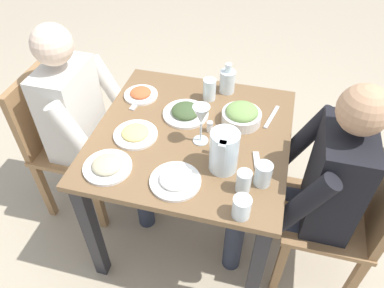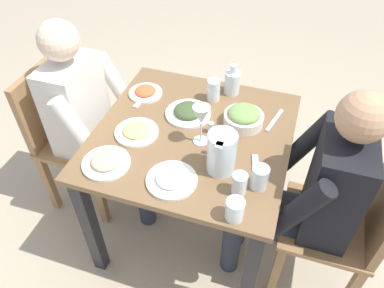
{
  "view_description": "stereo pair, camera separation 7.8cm",
  "coord_description": "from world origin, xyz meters",
  "px_view_note": "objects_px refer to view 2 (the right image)",
  "views": [
    {
      "loc": [
        -1.24,
        -0.32,
        1.9
      ],
      "look_at": [
        -0.06,
        -0.02,
        0.73
      ],
      "focal_mm": 34.83,
      "sensor_mm": 36.0,
      "label": 1
    },
    {
      "loc": [
        -1.22,
        -0.4,
        1.9
      ],
      "look_at": [
        -0.06,
        -0.02,
        0.73
      ],
      "focal_mm": 34.83,
      "sensor_mm": 36.0,
      "label": 2
    }
  ],
  "objects_px": {
    "plate_rice_curry": "(145,92)",
    "water_glass_center": "(239,184)",
    "salad_bowl": "(244,117)",
    "plate_dolmas": "(188,112)",
    "dining_table": "(193,152)",
    "diner_near": "(309,191)",
    "water_glass_by_pitcher": "(214,90)",
    "plate_fries": "(137,131)",
    "water_pitcher": "(222,152)",
    "oil_carafe": "(232,83)",
    "chair_near": "(348,223)",
    "wine_glass": "(201,117)",
    "diner_far": "(94,119)",
    "chair_far": "(67,132)",
    "plate_beans": "(106,162)",
    "plate_yoghurt": "(172,179)",
    "salt_shaker": "(211,127)",
    "water_glass_far_right": "(260,178)",
    "water_glass_near_left": "(235,210)"
  },
  "relations": [
    {
      "from": "plate_rice_curry",
      "to": "water_glass_center",
      "type": "xyz_separation_m",
      "value": [
        -0.49,
        -0.61,
        0.03
      ]
    },
    {
      "from": "salad_bowl",
      "to": "plate_dolmas",
      "type": "distance_m",
      "value": 0.27
    },
    {
      "from": "dining_table",
      "to": "plate_dolmas",
      "type": "relative_size",
      "value": 4.01
    },
    {
      "from": "diner_near",
      "to": "water_glass_by_pitcher",
      "type": "relative_size",
      "value": 10.34
    },
    {
      "from": "salad_bowl",
      "to": "plate_fries",
      "type": "relative_size",
      "value": 0.92
    },
    {
      "from": "water_pitcher",
      "to": "oil_carafe",
      "type": "bearing_deg",
      "value": 8.93
    },
    {
      "from": "chair_near",
      "to": "wine_glass",
      "type": "height_order",
      "value": "wine_glass"
    },
    {
      "from": "diner_far",
      "to": "plate_rice_curry",
      "type": "distance_m",
      "value": 0.3
    },
    {
      "from": "chair_far",
      "to": "plate_beans",
      "type": "bearing_deg",
      "value": -126.22
    },
    {
      "from": "chair_near",
      "to": "wine_glass",
      "type": "xyz_separation_m",
      "value": [
        0.05,
        0.71,
        0.38
      ]
    },
    {
      "from": "diner_far",
      "to": "plate_rice_curry",
      "type": "height_order",
      "value": "diner_far"
    },
    {
      "from": "water_glass_by_pitcher",
      "to": "plate_yoghurt",
      "type": "bearing_deg",
      "value": 179.09
    },
    {
      "from": "water_pitcher",
      "to": "salt_shaker",
      "type": "distance_m",
      "value": 0.24
    },
    {
      "from": "chair_far",
      "to": "water_pitcher",
      "type": "xyz_separation_m",
      "value": [
        -0.22,
        -0.94,
        0.34
      ]
    },
    {
      "from": "diner_near",
      "to": "water_glass_center",
      "type": "distance_m",
      "value": 0.36
    },
    {
      "from": "chair_near",
      "to": "diner_near",
      "type": "relative_size",
      "value": 0.75
    },
    {
      "from": "chair_far",
      "to": "water_glass_center",
      "type": "bearing_deg",
      "value": -107.03
    },
    {
      "from": "oil_carafe",
      "to": "chair_near",
      "type": "bearing_deg",
      "value": -124.86
    },
    {
      "from": "plate_dolmas",
      "to": "diner_near",
      "type": "bearing_deg",
      "value": -109.37
    },
    {
      "from": "diner_near",
      "to": "oil_carafe",
      "type": "distance_m",
      "value": 0.67
    },
    {
      "from": "water_glass_by_pitcher",
      "to": "wine_glass",
      "type": "xyz_separation_m",
      "value": [
        -0.32,
        -0.03,
        0.08
      ]
    },
    {
      "from": "plate_beans",
      "to": "water_glass_center",
      "type": "distance_m",
      "value": 0.57
    },
    {
      "from": "plate_fries",
      "to": "plate_yoghurt",
      "type": "distance_m",
      "value": 0.34
    },
    {
      "from": "plate_yoghurt",
      "to": "water_glass_far_right",
      "type": "relative_size",
      "value": 2.05
    },
    {
      "from": "plate_dolmas",
      "to": "oil_carafe",
      "type": "distance_m",
      "value": 0.3
    },
    {
      "from": "plate_beans",
      "to": "diner_near",
      "type": "bearing_deg",
      "value": -76.26
    },
    {
      "from": "plate_rice_curry",
      "to": "water_glass_far_right",
      "type": "xyz_separation_m",
      "value": [
        -0.43,
        -0.68,
        0.04
      ]
    },
    {
      "from": "plate_yoghurt",
      "to": "water_glass_near_left",
      "type": "relative_size",
      "value": 2.31
    },
    {
      "from": "chair_near",
      "to": "chair_far",
      "type": "relative_size",
      "value": 1.0
    },
    {
      "from": "water_glass_far_right",
      "to": "water_pitcher",
      "type": "bearing_deg",
      "value": 75.08
    },
    {
      "from": "salad_bowl",
      "to": "diner_far",
      "type": "bearing_deg",
      "value": 96.92
    },
    {
      "from": "diner_near",
      "to": "salt_shaker",
      "type": "relative_size",
      "value": 21.87
    },
    {
      "from": "plate_beans",
      "to": "water_glass_near_left",
      "type": "bearing_deg",
      "value": -99.26
    },
    {
      "from": "chair_far",
      "to": "plate_yoghurt",
      "type": "xyz_separation_m",
      "value": [
        -0.35,
        -0.77,
        0.26
      ]
    },
    {
      "from": "salad_bowl",
      "to": "wine_glass",
      "type": "height_order",
      "value": "wine_glass"
    },
    {
      "from": "diner_far",
      "to": "wine_glass",
      "type": "distance_m",
      "value": 0.66
    },
    {
      "from": "plate_rice_curry",
      "to": "water_glass_center",
      "type": "bearing_deg",
      "value": -128.65
    },
    {
      "from": "plate_yoghurt",
      "to": "diner_near",
      "type": "bearing_deg",
      "value": -69.06
    },
    {
      "from": "plate_yoghurt",
      "to": "water_glass_near_left",
      "type": "xyz_separation_m",
      "value": [
        -0.09,
        -0.28,
        0.03
      ]
    },
    {
      "from": "dining_table",
      "to": "plate_beans",
      "type": "distance_m",
      "value": 0.44
    },
    {
      "from": "chair_far",
      "to": "water_pitcher",
      "type": "distance_m",
      "value": 1.03
    },
    {
      "from": "plate_yoghurt",
      "to": "water_glass_near_left",
      "type": "distance_m",
      "value": 0.3
    },
    {
      "from": "chair_near",
      "to": "water_pitcher",
      "type": "xyz_separation_m",
      "value": [
        -0.08,
        0.58,
        0.34
      ]
    },
    {
      "from": "dining_table",
      "to": "diner_far",
      "type": "height_order",
      "value": "diner_far"
    },
    {
      "from": "chair_near",
      "to": "plate_rice_curry",
      "type": "height_order",
      "value": "chair_near"
    },
    {
      "from": "dining_table",
      "to": "chair_far",
      "type": "distance_m",
      "value": 0.77
    },
    {
      "from": "diner_near",
      "to": "oil_carafe",
      "type": "height_order",
      "value": "diner_near"
    },
    {
      "from": "diner_far",
      "to": "dining_table",
      "type": "bearing_deg",
      "value": -94.55
    },
    {
      "from": "water_pitcher",
      "to": "water_glass_center",
      "type": "xyz_separation_m",
      "value": [
        -0.1,
        -0.1,
        -0.05
      ]
    },
    {
      "from": "diner_far",
      "to": "water_glass_near_left",
      "type": "relative_size",
      "value": 12.99
    }
  ]
}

